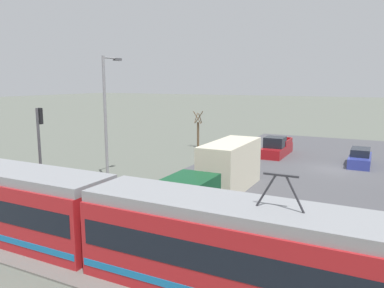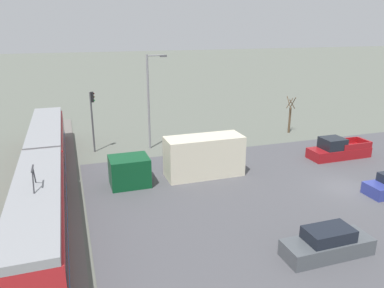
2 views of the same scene
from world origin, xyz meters
name	(u,v)px [view 1 (image 1 of 2)]	position (x,y,z in m)	size (l,w,h in m)	color
ground_plane	(334,170)	(0.00, 0.00, 0.00)	(320.00, 320.00, 0.00)	#60665B
road_surface	(334,170)	(0.00, 0.00, 0.04)	(22.42, 36.87, 0.08)	#4C4C51
light_rail_tram	(102,222)	(6.68, 20.98, 1.65)	(28.30, 2.81, 4.36)	#B21E23
box_truck	(222,172)	(5.71, 10.57, 1.56)	(2.39, 10.42, 3.20)	#0C4723
pickup_truck	(276,148)	(5.82, -3.81, 0.80)	(1.98, 5.67, 1.90)	maroon
sedan_car_1	(360,158)	(-1.77, -2.71, 0.69)	(1.73, 4.64, 1.48)	navy
traffic_light_pole	(40,143)	(14.74, 16.86, 3.68)	(0.28, 0.47, 5.74)	#47474C
street_tree	(198,131)	(14.66, -4.36, 1.86)	(0.98, 0.81, 4.08)	brown
street_lamp_near_crossing	(107,112)	(14.11, 11.48, 5.14)	(0.36, 1.95, 9.01)	gray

